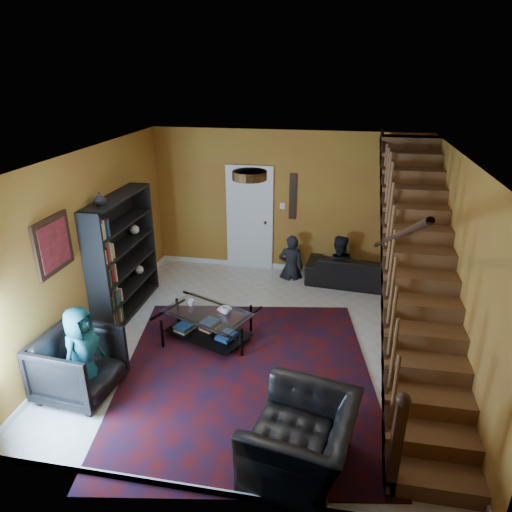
{
  "coord_description": "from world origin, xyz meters",
  "views": [
    {
      "loc": [
        1.0,
        -5.82,
        3.89
      ],
      "look_at": [
        -0.15,
        0.4,
        1.24
      ],
      "focal_mm": 32.0,
      "sensor_mm": 36.0,
      "label": 1
    }
  ],
  "objects_px": {
    "sofa": "(359,270)",
    "armchair_left": "(79,365)",
    "coffee_table": "(208,324)",
    "bookshelf": "(124,257)",
    "armchair_right": "(301,440)"
  },
  "relations": [
    {
      "from": "sofa",
      "to": "armchair_left",
      "type": "distance_m",
      "value": 5.24
    },
    {
      "from": "bookshelf",
      "to": "armchair_left",
      "type": "xyz_separation_m",
      "value": [
        0.35,
        -2.16,
        -0.55
      ]
    },
    {
      "from": "sofa",
      "to": "coffee_table",
      "type": "bearing_deg",
      "value": 51.65
    },
    {
      "from": "bookshelf",
      "to": "armchair_left",
      "type": "relative_size",
      "value": 2.17
    },
    {
      "from": "armchair_left",
      "to": "coffee_table",
      "type": "relative_size",
      "value": 0.64
    },
    {
      "from": "sofa",
      "to": "armchair_right",
      "type": "bearing_deg",
      "value": 86.88
    },
    {
      "from": "sofa",
      "to": "armchair_right",
      "type": "distance_m",
      "value": 4.6
    },
    {
      "from": "armchair_right",
      "to": "bookshelf",
      "type": "bearing_deg",
      "value": -120.6
    },
    {
      "from": "armchair_left",
      "to": "bookshelf",
      "type": "bearing_deg",
      "value": 14.5
    },
    {
      "from": "armchair_left",
      "to": "coffee_table",
      "type": "bearing_deg",
      "value": -35.24
    },
    {
      "from": "armchair_right",
      "to": "coffee_table",
      "type": "distance_m",
      "value": 2.69
    },
    {
      "from": "coffee_table",
      "to": "bookshelf",
      "type": "bearing_deg",
      "value": 156.78
    },
    {
      "from": "bookshelf",
      "to": "armchair_left",
      "type": "height_order",
      "value": "bookshelf"
    },
    {
      "from": "sofa",
      "to": "coffee_table",
      "type": "xyz_separation_m",
      "value": [
        -2.3,
        -2.39,
        -0.01
      ]
    },
    {
      "from": "sofa",
      "to": "coffee_table",
      "type": "height_order",
      "value": "sofa"
    }
  ]
}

